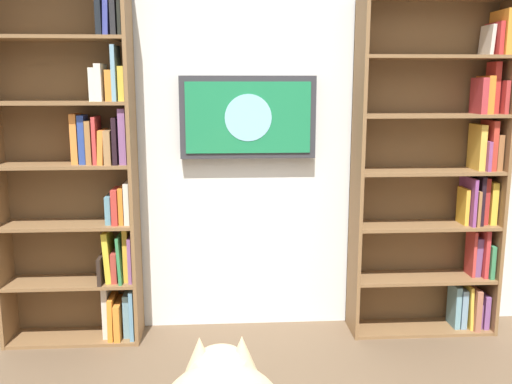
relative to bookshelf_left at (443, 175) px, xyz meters
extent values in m
cube|color=silver|center=(1.20, -0.17, 0.34)|extent=(4.52, 0.06, 2.70)
cube|color=brown|center=(-0.34, 0.02, 0.03)|extent=(0.02, 0.28, 2.07)
cube|color=brown|center=(0.55, 0.02, 0.03)|extent=(0.02, 0.28, 2.07)
cube|color=brown|center=(0.10, -0.11, 0.03)|extent=(0.91, 0.01, 2.07)
cube|color=brown|center=(0.10, 0.02, -1.00)|extent=(0.87, 0.27, 0.02)
cube|color=brown|center=(0.10, 0.02, -0.66)|extent=(0.87, 0.27, 0.02)
cube|color=brown|center=(0.10, 0.02, -0.32)|extent=(0.87, 0.27, 0.02)
cube|color=brown|center=(0.10, 0.02, 0.03)|extent=(0.87, 0.27, 0.02)
cube|color=brown|center=(0.10, 0.02, 0.37)|extent=(0.87, 0.27, 0.02)
cube|color=brown|center=(0.10, 0.02, 0.71)|extent=(0.87, 0.27, 0.02)
cube|color=#834E8D|center=(-0.31, 0.04, -0.88)|extent=(0.03, 0.16, 0.22)
cube|color=#7A437A|center=(-0.27, 0.03, -0.91)|extent=(0.02, 0.15, 0.16)
cube|color=#9D6049|center=(-0.23, 0.04, -0.86)|extent=(0.04, 0.21, 0.27)
cube|color=yellow|center=(-0.20, 0.03, -0.85)|extent=(0.03, 0.18, 0.28)
cube|color=#7295AF|center=(-0.16, 0.04, -0.86)|extent=(0.04, 0.13, 0.26)
cube|color=#6796A5|center=(-0.12, 0.02, -0.85)|extent=(0.03, 0.15, 0.28)
cube|color=#368051|center=(-0.31, 0.04, -0.54)|extent=(0.03, 0.18, 0.21)
cube|color=#BE3335|center=(-0.28, 0.04, -0.49)|extent=(0.03, 0.15, 0.31)
cube|color=#73487A|center=(-0.24, 0.02, -0.52)|extent=(0.04, 0.13, 0.25)
cube|color=#BE3B38|center=(-0.21, 0.02, -0.50)|extent=(0.02, 0.13, 0.29)
cube|color=yellow|center=(-0.30, 0.03, -0.17)|extent=(0.04, 0.14, 0.26)
cube|color=#B32C28|center=(-0.26, 0.03, -0.16)|extent=(0.03, 0.13, 0.29)
cube|color=black|center=(-0.22, 0.04, -0.15)|extent=(0.03, 0.17, 0.31)
cube|color=#9A683C|center=(-0.19, 0.03, -0.20)|extent=(0.02, 0.21, 0.22)
cube|color=#853F84|center=(-0.16, 0.02, -0.16)|extent=(0.02, 0.23, 0.29)
cube|color=gold|center=(-0.13, 0.03, -0.19)|extent=(0.03, 0.14, 0.23)
cube|color=#9E6338|center=(-0.30, 0.02, 0.15)|extent=(0.03, 0.18, 0.22)
cube|color=#BD372A|center=(-0.26, 0.03, 0.19)|extent=(0.03, 0.19, 0.30)
cube|color=#86417A|center=(-0.23, 0.03, 0.13)|extent=(0.02, 0.21, 0.18)
cube|color=gold|center=(-0.20, 0.02, 0.18)|extent=(0.04, 0.18, 0.28)
cube|color=#AE3231|center=(-0.31, 0.04, 0.48)|extent=(0.03, 0.17, 0.20)
cube|color=red|center=(-0.27, 0.02, 0.53)|extent=(0.04, 0.12, 0.31)
cube|color=orange|center=(-0.22, 0.02, 0.49)|extent=(0.04, 0.18, 0.22)
cube|color=#B13339|center=(-0.18, 0.04, 0.49)|extent=(0.04, 0.17, 0.21)
cube|color=#211B2D|center=(-0.31, 0.04, 0.83)|extent=(0.02, 0.18, 0.21)
cube|color=orange|center=(-0.28, 0.04, 0.85)|extent=(0.04, 0.24, 0.26)
cube|color=red|center=(-0.24, 0.03, 0.81)|extent=(0.03, 0.21, 0.19)
cube|color=beige|center=(-0.21, 0.02, 0.81)|extent=(0.03, 0.16, 0.18)
cube|color=brown|center=(1.90, 0.02, 0.09)|extent=(0.02, 0.28, 2.19)
cube|color=brown|center=(2.29, -0.11, 0.09)|extent=(0.82, 0.01, 2.19)
cube|color=brown|center=(2.29, 0.02, -1.00)|extent=(0.77, 0.27, 0.02)
cube|color=brown|center=(2.29, 0.02, -0.64)|extent=(0.77, 0.27, 0.02)
cube|color=brown|center=(2.29, 0.02, -0.28)|extent=(0.77, 0.27, 0.02)
cube|color=brown|center=(2.29, 0.02, 0.09)|extent=(0.77, 0.27, 0.02)
cube|color=brown|center=(2.29, 0.02, 0.45)|extent=(0.77, 0.27, 0.02)
cube|color=brown|center=(2.29, 0.02, 0.81)|extent=(0.77, 0.27, 0.02)
cube|color=#5F90AC|center=(1.93, 0.03, -0.83)|extent=(0.02, 0.22, 0.31)
cube|color=#719AA5|center=(1.97, 0.03, -0.85)|extent=(0.04, 0.12, 0.27)
cube|color=orange|center=(2.02, 0.03, -0.88)|extent=(0.04, 0.23, 0.23)
cube|color=orange|center=(2.06, 0.03, -0.86)|extent=(0.03, 0.23, 0.26)
cube|color=beige|center=(2.09, 0.02, -0.83)|extent=(0.03, 0.16, 0.32)
cube|color=#875183|center=(1.93, 0.04, -0.49)|extent=(0.02, 0.16, 0.28)
cube|color=gold|center=(1.96, 0.02, -0.46)|extent=(0.03, 0.15, 0.33)
cube|color=#317E48|center=(1.99, 0.04, -0.48)|extent=(0.03, 0.22, 0.29)
cube|color=#AA3A2F|center=(2.02, 0.04, -0.54)|extent=(0.03, 0.14, 0.18)
cube|color=gold|center=(2.06, 0.02, -0.47)|extent=(0.05, 0.20, 0.31)
cube|color=black|center=(2.10, 0.04, -0.55)|extent=(0.02, 0.22, 0.16)
cube|color=beige|center=(1.93, 0.03, -0.14)|extent=(0.03, 0.18, 0.25)
cube|color=orange|center=(1.97, 0.04, -0.16)|extent=(0.03, 0.15, 0.22)
cube|color=#B4342D|center=(2.00, 0.04, -0.16)|extent=(0.04, 0.17, 0.21)
cube|color=#598D9E|center=(2.04, 0.03, -0.18)|extent=(0.03, 0.15, 0.17)
cube|color=#7E4E7F|center=(1.94, 0.04, 0.26)|extent=(0.04, 0.19, 0.32)
cube|color=black|center=(1.98, 0.04, 0.23)|extent=(0.03, 0.21, 0.27)
cube|color=#9E7346|center=(2.02, 0.03, 0.19)|extent=(0.04, 0.24, 0.20)
cube|color=orange|center=(2.06, 0.02, 0.19)|extent=(0.04, 0.23, 0.20)
cube|color=#C03837|center=(2.10, 0.04, 0.23)|extent=(0.02, 0.17, 0.27)
cube|color=#9D6B39|center=(2.13, 0.02, 0.22)|extent=(0.03, 0.19, 0.25)
cube|color=#29408E|center=(2.17, 0.03, 0.24)|extent=(0.04, 0.13, 0.28)
cube|color=orange|center=(2.22, 0.02, 0.24)|extent=(0.04, 0.16, 0.29)
cube|color=gold|center=(1.93, 0.02, 0.56)|extent=(0.03, 0.18, 0.20)
cube|color=#6E9CB0|center=(1.97, 0.04, 0.61)|extent=(0.03, 0.21, 0.31)
cube|color=orange|center=(2.00, 0.02, 0.55)|extent=(0.04, 0.17, 0.18)
cube|color=beige|center=(2.06, 0.04, 0.56)|extent=(0.04, 0.20, 0.21)
cube|color=silver|center=(2.10, 0.04, 0.55)|extent=(0.03, 0.14, 0.19)
cube|color=black|center=(1.93, 0.03, 0.93)|extent=(0.02, 0.18, 0.22)
cube|color=black|center=(1.96, 0.02, 0.92)|extent=(0.03, 0.21, 0.20)
cube|color=#3A4296|center=(2.00, 0.04, 0.98)|extent=(0.04, 0.14, 0.32)
cube|color=black|center=(2.04, 0.02, 0.92)|extent=(0.03, 0.23, 0.20)
cube|color=#333338|center=(1.21, -0.09, 0.35)|extent=(0.83, 0.06, 0.50)
cube|color=#1E7F4C|center=(1.21, -0.05, 0.35)|extent=(0.76, 0.01, 0.43)
cylinder|color=#8CCCEA|center=(1.21, -0.05, 0.35)|extent=(0.28, 0.00, 0.28)
sphere|color=#D1B284|center=(1.38, 2.39, 0.00)|extent=(0.15, 0.15, 0.15)
cone|color=#D1B284|center=(1.34, 2.39, 0.05)|extent=(0.07, 0.07, 0.08)
cone|color=#D1B284|center=(1.42, 2.39, 0.05)|extent=(0.07, 0.07, 0.08)
cone|color=beige|center=(1.34, 2.39, 0.05)|extent=(0.04, 0.04, 0.06)
cone|color=beige|center=(1.42, 2.39, 0.05)|extent=(0.04, 0.04, 0.06)
camera|label=1|loc=(1.38, 3.37, 0.56)|focal=39.55mm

